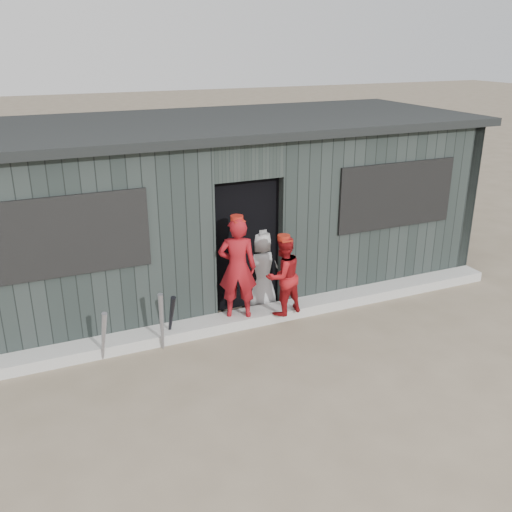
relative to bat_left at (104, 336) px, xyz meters
name	(u,v)px	position (x,y,z in m)	size (l,w,h in m)	color
ground	(319,388)	(2.14, -1.56, -0.36)	(80.00, 80.00, 0.00)	#6E604C
curb	(255,316)	(2.14, 0.26, -0.28)	(8.00, 0.36, 0.15)	#ADACA7
bat_left	(104,336)	(0.00, 0.00, 0.00)	(0.07, 0.07, 0.72)	gray
bat_mid	(162,322)	(0.73, -0.01, 0.05)	(0.07, 0.07, 0.82)	gray
bat_right	(171,318)	(0.89, 0.15, 0.00)	(0.07, 0.07, 0.74)	black
player_red_left	(237,268)	(1.87, 0.26, 0.50)	(0.52, 0.34, 1.42)	maroon
player_red_right	(283,276)	(2.47, 0.08, 0.36)	(0.55, 0.43, 1.13)	maroon
player_grey_back	(261,269)	(2.40, 0.65, 0.25)	(0.59, 0.38, 1.21)	#B3B3B3
dugout	(213,204)	(2.14, 1.94, 0.93)	(8.30, 3.30, 2.62)	black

